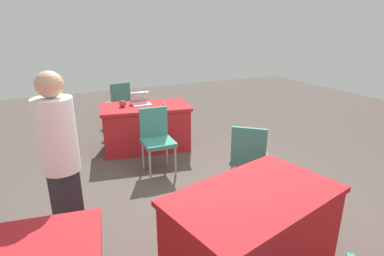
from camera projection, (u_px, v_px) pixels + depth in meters
name	position (u px, v px, depth m)	size (l,w,h in m)	color
ground_plane	(200.00, 198.00, 3.95)	(14.40, 14.40, 0.00)	#4C423D
table_foreground	(146.00, 127.00, 5.42)	(1.62, 1.07, 0.78)	#AD1E23
table_mid_left	(252.00, 232.00, 2.70)	(1.64, 1.18, 0.78)	#AD1E23
chair_tucked_left	(157.00, 136.00, 4.53)	(0.46, 0.46, 0.95)	#9E9993
chair_tucked_right	(119.00, 101.00, 6.56)	(0.50, 0.50, 0.95)	#9E9993
chair_aisle	(249.00, 155.00, 3.87)	(0.62, 0.62, 0.95)	#9E9993
person_presenter	(60.00, 157.00, 2.78)	(0.45, 0.45, 1.75)	#26262D
laptop_silver	(141.00, 102.00, 5.37)	(0.33, 0.30, 0.21)	silver
yarn_ball	(123.00, 104.00, 5.20)	(0.11, 0.11, 0.11)	#B2382D
scissors_red	(165.00, 103.00, 5.44)	(0.18, 0.04, 0.01)	red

